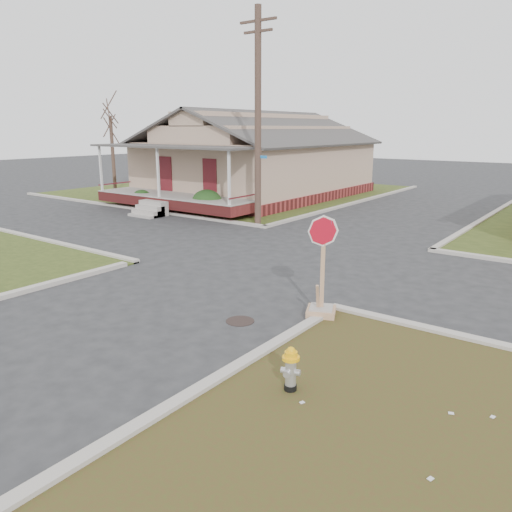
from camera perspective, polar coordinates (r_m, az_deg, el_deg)
The scene contains 11 objects.
ground at distance 13.00m, azimuth -8.11°, elevation -4.58°, with size 120.00×120.00×0.00m, color #28282A.
verge_far_left at distance 34.66m, azimuth -2.65°, elevation 7.49°, with size 19.00×19.00×0.05m, color #314017.
curbs at distance 16.77m, azimuth 3.91°, elevation -0.12°, with size 80.00×40.00×0.12m, color #AEA79D, non-canonical shape.
manhole at distance 11.28m, azimuth -1.83°, elevation -7.43°, with size 0.64×0.64×0.01m, color black.
corner_house at distance 31.59m, azimuth 0.08°, elevation 10.94°, with size 10.10×15.50×5.30m.
utility_pole at distance 21.83m, azimuth 0.22°, elevation 15.63°, with size 1.80×0.28×9.00m.
tree_far_left at distance 33.83m, azimuth -16.04°, elevation 11.00°, with size 0.22×0.22×4.90m, color #3F2C24.
fire_hydrant at distance 8.27m, azimuth 3.99°, elevation -12.49°, with size 0.28×0.28×0.76m.
stop_sign at distance 11.43m, azimuth 7.51°, elevation -4.34°, with size 0.66×0.64×2.32m.
hedge_left at distance 27.58m, azimuth -12.90°, elevation 6.46°, with size 1.31×1.07×1.00m, color #183A15.
hedge_right at distance 24.77m, azimuth -5.61°, elevation 6.10°, with size 1.55×1.27×1.18m, color #183A15.
Camera 1 is at (8.70, -8.70, 4.20)m, focal length 35.00 mm.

